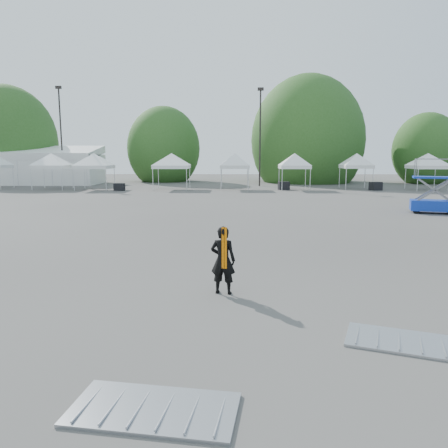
{
  "coord_description": "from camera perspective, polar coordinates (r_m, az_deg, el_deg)",
  "views": [
    {
      "loc": [
        0.01,
        -12.97,
        3.2
      ],
      "look_at": [
        -0.17,
        -1.04,
        1.3
      ],
      "focal_mm": 35.0,
      "sensor_mm": 36.0,
      "label": 1
    }
  ],
  "objects": [
    {
      "name": "tree_far_w",
      "position": [
        57.24,
        -26.58,
        9.45
      ],
      "size": [
        4.8,
        4.8,
        7.3
      ],
      "color": "#382314",
      "rests_on": "ground"
    },
    {
      "name": "tent_d",
      "position": [
        41.14,
        -6.86,
        8.79
      ],
      "size": [
        4.59,
        4.59,
        3.88
      ],
      "color": "silver",
      "rests_on": "ground"
    },
    {
      "name": "tent_b",
      "position": [
        43.98,
        -21.63,
        8.24
      ],
      "size": [
        4.2,
        4.2,
        3.88
      ],
      "color": "silver",
      "rests_on": "ground"
    },
    {
      "name": "tent_c",
      "position": [
        42.21,
        -16.64,
        8.48
      ],
      "size": [
        4.37,
        4.37,
        3.88
      ],
      "color": "silver",
      "rests_on": "ground"
    },
    {
      "name": "ground",
      "position": [
        13.36,
        0.79,
        -4.81
      ],
      "size": [
        120.0,
        120.0,
        0.0
      ],
      "primitive_type": "plane",
      "color": "#474442",
      "rests_on": "ground"
    },
    {
      "name": "barrier_mid",
      "position": [
        8.35,
        23.14,
        -14.0
      ],
      "size": [
        2.33,
        1.72,
        0.07
      ],
      "rotation": [
        0.0,
        0.0,
        -0.36
      ],
      "color": "#9C9EA4",
      "rests_on": "ground"
    },
    {
      "name": "tree_mid_e",
      "position": [
        52.77,
        10.84,
        10.67
      ],
      "size": [
        5.12,
        5.12,
        7.79
      ],
      "color": "#382314",
      "rests_on": "ground"
    },
    {
      "name": "tree_far_e",
      "position": [
        54.6,
        24.89,
        8.67
      ],
      "size": [
        3.84,
        3.84,
        5.84
      ],
      "color": "#382314",
      "rests_on": "ground"
    },
    {
      "name": "tree_mid_w",
      "position": [
        53.58,
        -7.87,
        9.74
      ],
      "size": [
        4.16,
        4.16,
        6.33
      ],
      "color": "#382314",
      "rests_on": "ground"
    },
    {
      "name": "crate_east",
      "position": [
        42.0,
        19.2,
        4.7
      ],
      "size": [
        1.17,
        1.04,
        0.76
      ],
      "primitive_type": "cube",
      "rotation": [
        0.0,
        0.0,
        0.35
      ],
      "color": "black",
      "rests_on": "ground"
    },
    {
      "name": "crate_mid",
      "position": [
        40.63,
        7.81,
        4.98
      ],
      "size": [
        1.06,
        0.88,
        0.75
      ],
      "primitive_type": "cube",
      "rotation": [
        0.0,
        0.0,
        0.14
      ],
      "color": "black",
      "rests_on": "ground"
    },
    {
      "name": "tent_g",
      "position": [
        43.05,
        16.95,
        8.47
      ],
      "size": [
        3.76,
        3.76,
        3.88
      ],
      "color": "silver",
      "rests_on": "ground"
    },
    {
      "name": "tent_f",
      "position": [
        40.84,
        9.21,
        8.73
      ],
      "size": [
        3.83,
        3.83,
        3.88
      ],
      "color": "silver",
      "rests_on": "ground"
    },
    {
      "name": "tent_h",
      "position": [
        44.16,
        25.11,
        8.02
      ],
      "size": [
        4.19,
        4.19,
        3.88
      ],
      "color": "silver",
      "rests_on": "ground"
    },
    {
      "name": "scissor_lift",
      "position": [
        26.59,
        25.77,
        4.49
      ],
      "size": [
        2.55,
        1.8,
        2.98
      ],
      "rotation": [
        0.0,
        0.0,
        -0.31
      ],
      "color": "#0B209A",
      "rests_on": "ground"
    },
    {
      "name": "marquee",
      "position": [
        52.8,
        -23.99,
        6.94
      ],
      "size": [
        15.0,
        6.25,
        4.23
      ],
      "color": "white",
      "rests_on": "ground"
    },
    {
      "name": "barrier_left",
      "position": [
        6.04,
        -9.17,
        -22.71
      ],
      "size": [
        2.23,
        1.34,
        0.07
      ],
      "rotation": [
        0.0,
        0.0,
        -0.14
      ],
      "color": "#9C9EA4",
      "rests_on": "ground"
    },
    {
      "name": "crate_west",
      "position": [
        40.33,
        -13.5,
        4.72
      ],
      "size": [
        0.95,
        0.79,
        0.66
      ],
      "primitive_type": "cube",
      "rotation": [
        0.0,
        0.0,
        -0.16
      ],
      "color": "black",
      "rests_on": "ground"
    },
    {
      "name": "light_pole_east",
      "position": [
        45.13,
        4.74,
        11.96
      ],
      "size": [
        0.6,
        0.25,
        9.8
      ],
      "color": "black",
      "rests_on": "ground"
    },
    {
      "name": "light_pole_west",
      "position": [
        50.37,
        -20.54,
        11.41
      ],
      "size": [
        0.6,
        0.25,
        10.3
      ],
      "color": "black",
      "rests_on": "ground"
    },
    {
      "name": "man",
      "position": [
        10.09,
        -0.14,
        -4.73
      ],
      "size": [
        0.65,
        0.49,
        1.59
      ],
      "rotation": [
        0.0,
        0.0,
        2.93
      ],
      "color": "black",
      "rests_on": "ground"
    },
    {
      "name": "tent_e",
      "position": [
        40.66,
        1.41,
        8.84
      ],
      "size": [
        3.79,
        3.79,
        3.88
      ],
      "color": "silver",
      "rests_on": "ground"
    }
  ]
}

